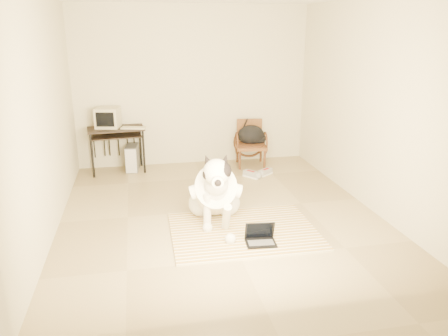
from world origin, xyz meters
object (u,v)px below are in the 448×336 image
object	(u,v)px
laptop	(260,238)
pc_tower	(132,158)
dog	(215,193)
computer_desk	(116,134)
backpack	(252,136)
crt_monitor	(108,118)
rattan_chair	(250,143)

from	to	relation	value
laptop	pc_tower	xyz separation A→B (m)	(-1.38, 3.05, 0.14)
dog	computer_desk	bearing A→B (deg)	117.87
laptop	pc_tower	size ratio (longest dim) A/B	0.74
backpack	crt_monitor	bearing A→B (deg)	177.37
laptop	backpack	xyz separation A→B (m)	(0.70, 2.96, 0.44)
laptop	rattan_chair	world-z (taller)	rattan_chair
pc_tower	computer_desk	bearing A→B (deg)	-166.72
pc_tower	backpack	world-z (taller)	backpack
pc_tower	rattan_chair	xyz separation A→B (m)	(2.04, -0.12, 0.18)
crt_monitor	pc_tower	world-z (taller)	crt_monitor
rattan_chair	laptop	bearing A→B (deg)	-102.65
dog	crt_monitor	size ratio (longest dim) A/B	3.23
laptop	computer_desk	world-z (taller)	computer_desk
laptop	backpack	bearing A→B (deg)	76.79
laptop	computer_desk	xyz separation A→B (m)	(-1.61, 3.00, 0.57)
pc_tower	backpack	bearing A→B (deg)	-2.48
crt_monitor	backpack	world-z (taller)	crt_monitor
computer_desk	backpack	size ratio (longest dim) A/B	1.89
computer_desk	crt_monitor	size ratio (longest dim) A/B	2.20
laptop	computer_desk	size ratio (longest dim) A/B	0.37
dog	rattan_chair	distance (m)	2.49
computer_desk	laptop	bearing A→B (deg)	-61.72
dog	laptop	world-z (taller)	dog
crt_monitor	backpack	distance (m)	2.46
crt_monitor	rattan_chair	world-z (taller)	crt_monitor
dog	crt_monitor	xyz separation A→B (m)	(-1.35, 2.40, 0.52)
dog	laptop	bearing A→B (deg)	-60.32
backpack	pc_tower	bearing A→B (deg)	177.52
laptop	computer_desk	bearing A→B (deg)	118.28
laptop	crt_monitor	bearing A→B (deg)	119.36
laptop	rattan_chair	xyz separation A→B (m)	(0.66, 2.94, 0.32)
dog	crt_monitor	distance (m)	2.80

